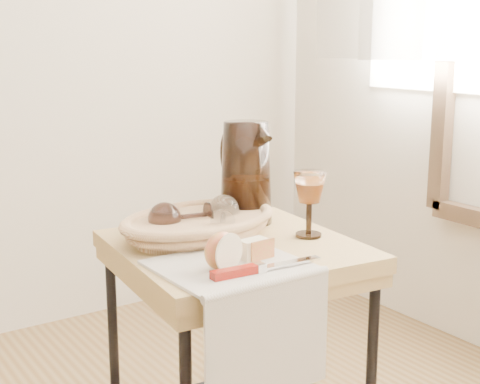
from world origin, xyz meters
TOP-DOWN VIEW (x-y plane):
  - side_table at (0.61, 0.52)m, footprint 0.55×0.55m
  - tea_towel at (0.51, 0.39)m, footprint 0.29×0.26m
  - bread_basket at (0.57, 0.61)m, footprint 0.38×0.29m
  - goblet_lying_a at (0.54, 0.62)m, footprint 0.13×0.10m
  - goblet_lying_b at (0.62, 0.58)m, footprint 0.13×0.14m
  - pitcher at (0.74, 0.66)m, footprint 0.21×0.28m
  - wine_goblet at (0.78, 0.47)m, footprint 0.09×0.09m
  - apple_half at (0.48, 0.38)m, footprint 0.09×0.06m
  - apple_wedge at (0.57, 0.40)m, footprint 0.06×0.04m
  - table_knife at (0.55, 0.32)m, footprint 0.24×0.04m

SIDE VIEW (x-z plane):
  - side_table at x=0.61m, z-range 0.00..0.64m
  - tea_towel at x=0.51m, z-range 0.64..0.64m
  - table_knife at x=0.55m, z-range 0.64..0.66m
  - apple_wedge at x=0.57m, z-range 0.64..0.68m
  - bread_basket at x=0.57m, z-range 0.64..0.69m
  - apple_half at x=0.48m, z-range 0.64..0.72m
  - goblet_lying_b at x=0.62m, z-range 0.65..0.72m
  - goblet_lying_a at x=0.54m, z-range 0.65..0.73m
  - wine_goblet at x=0.78m, z-range 0.64..0.79m
  - pitcher at x=0.74m, z-range 0.62..0.91m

